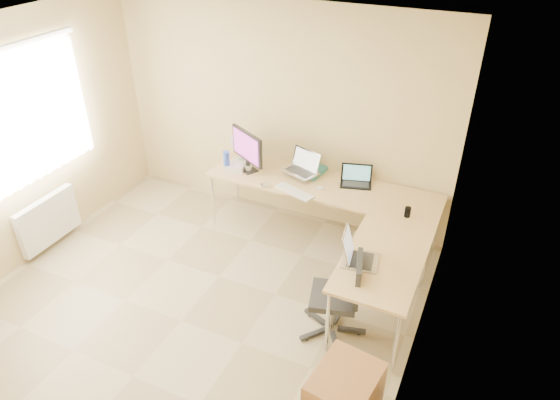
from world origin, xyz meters
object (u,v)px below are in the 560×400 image
at_px(desk_main, 321,212).
at_px(laptop_center, 300,163).
at_px(laptop_return, 361,250).
at_px(office_chair, 334,290).
at_px(desk_fan, 242,146).
at_px(monitor, 247,151).
at_px(laptop_black, 356,176).
at_px(mug, 248,168).
at_px(keyboard, 294,192).
at_px(desk_return, 380,288).
at_px(water_bottle, 226,161).

bearing_deg(desk_main, laptop_center, 167.60).
relative_size(laptop_return, office_chair, 0.43).
bearing_deg(desk_fan, office_chair, -38.51).
bearing_deg(laptop_return, office_chair, 133.05).
distance_m(laptop_center, desk_fan, 0.84).
height_order(desk_main, desk_fan, desk_fan).
distance_m(monitor, laptop_black, 1.28).
relative_size(mug, desk_fan, 0.30).
height_order(desk_fan, office_chair, desk_fan).
bearing_deg(monitor, laptop_black, 38.72).
bearing_deg(mug, keyboard, -18.07).
xyz_separation_m(monitor, office_chair, (1.55, -1.31, -0.48)).
bearing_deg(laptop_center, laptop_return, -27.23).
bearing_deg(mug, office_chair, -39.95).
bearing_deg(monitor, mug, -24.30).
relative_size(desk_return, desk_fan, 4.10).
distance_m(mug, water_bottle, 0.27).
bearing_deg(desk_main, laptop_black, 23.66).
bearing_deg(monitor, office_chair, -10.28).
bearing_deg(water_bottle, laptop_return, -26.80).
xyz_separation_m(desk_fan, office_chair, (1.76, -1.56, -0.39)).
distance_m(desk_fan, laptop_return, 2.35).
distance_m(keyboard, desk_fan, 1.05).
relative_size(monitor, desk_fan, 1.82).
distance_m(desk_return, laptop_black, 1.40).
distance_m(monitor, laptop_return, 2.04).
relative_size(laptop_center, laptop_black, 1.13).
xyz_separation_m(desk_return, monitor, (-1.89, 0.96, 0.61)).
relative_size(desk_main, keyboard, 5.66).
bearing_deg(water_bottle, desk_return, -21.39).
xyz_separation_m(monitor, laptop_center, (0.62, 0.11, -0.07)).
distance_m(desk_return, desk_fan, 2.48).
height_order(desk_return, laptop_black, laptop_black).
distance_m(monitor, water_bottle, 0.27).
xyz_separation_m(desk_return, keyboard, (-1.19, 0.70, 0.38)).
xyz_separation_m(water_bottle, laptop_return, (1.92, -0.97, -0.00)).
relative_size(desk_main, water_bottle, 10.39).
distance_m(desk_fan, office_chair, 2.38).
distance_m(laptop_center, laptop_return, 1.63).
relative_size(laptop_black, mug, 3.56).
bearing_deg(water_bottle, mug, 24.03).
height_order(desk_main, office_chair, office_chair).
distance_m(laptop_center, office_chair, 1.75).
bearing_deg(desk_main, mug, -175.27).
relative_size(desk_main, laptop_black, 7.71).
bearing_deg(laptop_return, desk_fan, 45.69).
height_order(keyboard, desk_fan, desk_fan).
height_order(laptop_center, mug, laptop_center).
distance_m(desk_main, water_bottle, 1.24).
xyz_separation_m(water_bottle, office_chair, (1.76, -1.18, -0.36)).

